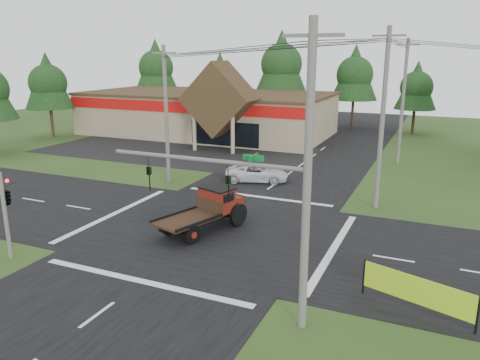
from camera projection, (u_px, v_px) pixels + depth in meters
The scene contains 20 objects.
ground at pixel (213, 230), 27.03m from camera, with size 120.00×120.00×0.00m, color #233F16.
road_ns at pixel (213, 230), 27.03m from camera, with size 12.00×120.00×0.02m, color black.
road_ew at pixel (213, 229), 27.03m from camera, with size 120.00×12.00×0.02m, color black.
parking_apron at pixel (176, 150), 49.25m from camera, with size 28.00×14.00×0.02m, color black.
cvs_building at pixel (208, 112), 58.54m from camera, with size 30.40×18.20×9.19m.
traffic_signal_mast at pixel (261, 208), 16.99m from camera, with size 8.12×0.24×7.00m.
traffic_signal_corner at pixel (5, 189), 22.55m from camera, with size 0.53×2.48×4.40m.
utility_pole_nr at pixel (307, 180), 16.02m from camera, with size 2.00×0.30×11.00m.
utility_pole_nw at pixel (166, 114), 35.80m from camera, with size 2.00×0.30×10.50m.
utility_pole_ne at pixel (382, 119), 29.47m from camera, with size 2.00×0.30×11.50m.
utility_pole_n at pixel (403, 101), 41.88m from camera, with size 2.00×0.30×11.20m.
tree_row_a at pixel (156, 66), 71.93m from camera, with size 6.72×6.72×12.12m.
tree_row_b at pixel (220, 75), 70.17m from camera, with size 5.60×5.60×10.10m.
tree_row_c at pixel (281, 62), 64.88m from camera, with size 7.28×7.28×13.13m.
tree_row_d at pixel (355, 73), 62.24m from camera, with size 6.16×6.16×11.11m.
tree_row_e at pixel (417, 86), 57.72m from camera, with size 5.04×5.04×9.09m.
tree_side_w at pixel (48, 81), 55.37m from camera, with size 5.60×5.60×10.10m.
antique_flatbed_truck at pixel (203, 211), 26.52m from camera, with size 2.20×5.75×2.41m, color #541B0C, non-canonical shape.
roadside_banner at pixel (416, 294), 18.20m from camera, with size 4.59×0.13×1.57m, color #9BCD1B, non-canonical shape.
white_pickup at pixel (257, 173), 37.18m from camera, with size 2.28×4.95×1.38m, color silver.
Camera 1 is at (11.59, -22.59, 9.83)m, focal length 35.00 mm.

